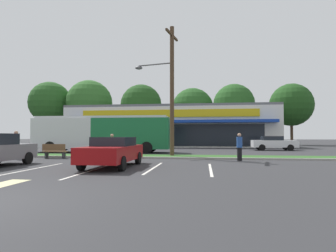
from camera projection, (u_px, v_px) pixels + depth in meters
name	position (u px, v px, depth m)	size (l,w,h in m)	color
grass_median	(129.00, 156.00, 19.79)	(56.00, 2.20, 0.12)	#2D5B23
curb_lip	(124.00, 157.00, 18.58)	(56.00, 0.24, 0.12)	#99968C
parking_stripe_0	(35.00, 168.00, 12.77)	(0.12, 4.80, 0.01)	silver
parking_stripe_1	(89.00, 171.00, 11.77)	(0.12, 4.80, 0.01)	silver
parking_stripe_2	(154.00, 168.00, 13.05)	(0.12, 4.80, 0.01)	silver
parking_stripe_3	(211.00, 169.00, 12.50)	(0.12, 4.80, 0.01)	silver
lot_arrow	(6.00, 184.00, 8.73)	(0.70, 1.60, 0.01)	beige
storefront_building	(172.00, 127.00, 40.88)	(28.31, 11.89, 5.61)	silver
tree_far_left	(50.00, 103.00, 51.79)	(7.65, 7.65, 11.47)	#473323
tree_left	(89.00, 103.00, 51.36)	(8.29, 8.29, 11.68)	#473323
tree_mid_left	(141.00, 105.00, 49.97)	(7.31, 7.31, 10.65)	#473323
tree_mid	(193.00, 109.00, 50.69)	(7.53, 7.53, 10.13)	#473323
tree_mid_right	(234.00, 105.00, 47.92)	(7.01, 7.01, 10.36)	#473323
tree_right	(291.00, 105.00, 45.92)	(6.95, 6.95, 10.06)	#473323
utility_pole	(170.00, 87.00, 19.92)	(3.14, 2.38, 9.28)	#4C3826
city_bus	(102.00, 133.00, 25.41)	(12.40, 2.88, 3.25)	#196638
bus_stop_bench	(55.00, 151.00, 18.57)	(1.60, 0.45, 0.95)	brown
car_1	(274.00, 143.00, 28.98)	(4.42, 1.92, 1.47)	silver
car_4	(113.00, 151.00, 13.47)	(2.02, 4.71, 1.43)	maroon
pedestrian_near_bench	(112.00, 146.00, 18.41)	(0.33, 0.33, 1.62)	#726651
pedestrian_by_pole	(16.00, 145.00, 17.89)	(0.37, 0.37, 1.81)	#1E2338
pedestrian_mid	(239.00, 147.00, 16.60)	(0.33, 0.33, 1.65)	black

